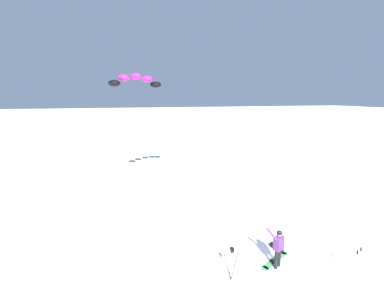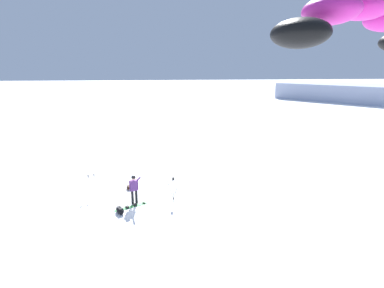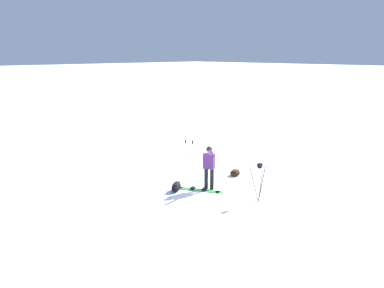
{
  "view_description": "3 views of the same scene",
  "coord_description": "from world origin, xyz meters",
  "views": [
    {
      "loc": [
        5.49,
        7.75,
        6.84
      ],
      "look_at": [
        2.12,
        -4.9,
        4.32
      ],
      "focal_mm": 23.24,
      "sensor_mm": 36.0,
      "label": 1
    },
    {
      "loc": [
        1.17,
        -15.26,
        7.2
      ],
      "look_at": [
        2.33,
        -5.31,
        4.61
      ],
      "focal_mm": 28.18,
      "sensor_mm": 36.0,
      "label": 2
    },
    {
      "loc": [
        9.95,
        -10.92,
        4.96
      ],
      "look_at": [
        0.5,
        -1.59,
        2.04
      ],
      "focal_mm": 39.39,
      "sensor_mm": 36.0,
      "label": 3
    }
  ],
  "objects": [
    {
      "name": "snowboarder",
      "position": [
        -0.17,
        -0.06,
        0.97
      ],
      "size": [
        0.65,
        0.59,
        1.64
      ],
      "color": "black",
      "rests_on": "ground_plane"
    },
    {
      "name": "traction_kite",
      "position": [
        4.7,
        -10.13,
        7.92
      ],
      "size": [
        3.89,
        2.48,
        0.95
      ],
      "color": "black"
    },
    {
      "name": "ski_poles",
      "position": [
        -2.65,
        1.33,
        0.83
      ],
      "size": [
        0.4,
        0.32,
        1.26
      ],
      "color": "gray",
      "rests_on": "ground_plane"
    },
    {
      "name": "gear_bag_small",
      "position": [
        -0.83,
        -1.08,
        0.17
      ],
      "size": [
        0.6,
        0.74,
        0.32
      ],
      "color": "black",
      "rests_on": "ground_plane"
    },
    {
      "name": "gear_bag_large",
      "position": [
        -0.59,
        1.97,
        0.12
      ],
      "size": [
        0.55,
        0.63,
        0.23
      ],
      "color": "black",
      "rests_on": "ground_plane"
    },
    {
      "name": "camera_tripod",
      "position": [
        1.93,
        0.15,
        0.96
      ],
      "size": [
        0.63,
        0.59,
        1.34
      ],
      "color": "#262628",
      "rests_on": "ground_plane"
    },
    {
      "name": "snowboard",
      "position": [
        -0.33,
        -0.43,
        0.02
      ],
      "size": [
        1.67,
        0.98,
        0.1
      ],
      "color": "#3F994C",
      "rests_on": "ground_plane"
    },
    {
      "name": "ground_plane",
      "position": [
        0.0,
        0.0,
        0.0
      ],
      "size": [
        300.0,
        300.0,
        0.0
      ],
      "primitive_type": "plane",
      "color": "white"
    }
  ]
}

